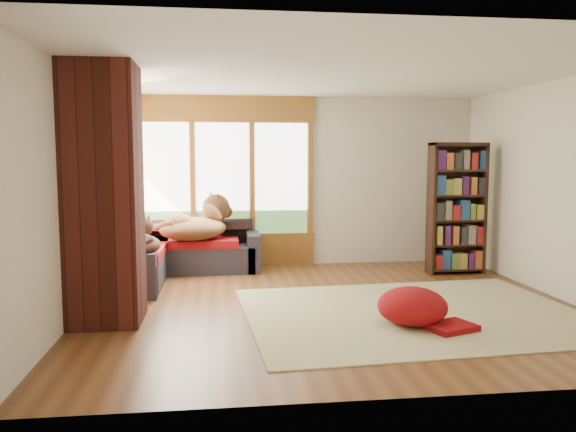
{
  "coord_description": "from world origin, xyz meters",
  "views": [
    {
      "loc": [
        -1.25,
        -6.14,
        1.68
      ],
      "look_at": [
        -0.41,
        0.75,
        0.95
      ],
      "focal_mm": 35.0,
      "sensor_mm": 36.0,
      "label": 1
    }
  ],
  "objects_px": {
    "bookshelf": "(457,208)",
    "pouf": "(412,305)",
    "dog_tan": "(199,217)",
    "brick_chimney": "(104,195)",
    "dog_brindle": "(143,235)",
    "area_rug": "(414,313)",
    "sectional_sofa": "(169,257)"
  },
  "relations": [
    {
      "from": "bookshelf",
      "to": "pouf",
      "type": "height_order",
      "value": "bookshelf"
    },
    {
      "from": "bookshelf",
      "to": "dog_tan",
      "type": "bearing_deg",
      "value": 174.17
    },
    {
      "from": "brick_chimney",
      "to": "dog_tan",
      "type": "xyz_separation_m",
      "value": [
        0.85,
        2.27,
        -0.48
      ]
    },
    {
      "from": "bookshelf",
      "to": "brick_chimney",
      "type": "bearing_deg",
      "value": -157.41
    },
    {
      "from": "dog_brindle",
      "to": "brick_chimney",
      "type": "bearing_deg",
      "value": 163.43
    },
    {
      "from": "brick_chimney",
      "to": "bookshelf",
      "type": "xyz_separation_m",
      "value": [
        4.54,
        1.89,
        -0.36
      ]
    },
    {
      "from": "brick_chimney",
      "to": "area_rug",
      "type": "distance_m",
      "value": 3.47
    },
    {
      "from": "area_rug",
      "to": "pouf",
      "type": "distance_m",
      "value": 0.46
    },
    {
      "from": "brick_chimney",
      "to": "bookshelf",
      "type": "distance_m",
      "value": 4.93
    },
    {
      "from": "brick_chimney",
      "to": "dog_tan",
      "type": "relative_size",
      "value": 2.23
    },
    {
      "from": "brick_chimney",
      "to": "pouf",
      "type": "height_order",
      "value": "brick_chimney"
    },
    {
      "from": "dog_tan",
      "to": "pouf",
      "type": "bearing_deg",
      "value": -75.16
    },
    {
      "from": "area_rug",
      "to": "dog_brindle",
      "type": "distance_m",
      "value": 3.36
    },
    {
      "from": "sectional_sofa",
      "to": "dog_brindle",
      "type": "relative_size",
      "value": 2.93
    },
    {
      "from": "dog_tan",
      "to": "brick_chimney",
      "type": "bearing_deg",
      "value": -134.59
    },
    {
      "from": "brick_chimney",
      "to": "dog_tan",
      "type": "height_order",
      "value": "brick_chimney"
    },
    {
      "from": "brick_chimney",
      "to": "pouf",
      "type": "xyz_separation_m",
      "value": [
        3.06,
        -0.48,
        -1.1
      ]
    },
    {
      "from": "pouf",
      "to": "sectional_sofa",
      "type": "bearing_deg",
      "value": 135.97
    },
    {
      "from": "sectional_sofa",
      "to": "pouf",
      "type": "height_order",
      "value": "sectional_sofa"
    },
    {
      "from": "bookshelf",
      "to": "dog_brindle",
      "type": "bearing_deg",
      "value": -171.19
    },
    {
      "from": "pouf",
      "to": "area_rug",
      "type": "bearing_deg",
      "value": 67.98
    },
    {
      "from": "sectional_sofa",
      "to": "dog_brindle",
      "type": "bearing_deg",
      "value": -105.46
    },
    {
      "from": "sectional_sofa",
      "to": "bookshelf",
      "type": "bearing_deg",
      "value": -1.33
    },
    {
      "from": "sectional_sofa",
      "to": "area_rug",
      "type": "relative_size",
      "value": 0.61
    },
    {
      "from": "brick_chimney",
      "to": "sectional_sofa",
      "type": "height_order",
      "value": "brick_chimney"
    },
    {
      "from": "dog_brindle",
      "to": "bookshelf",
      "type": "bearing_deg",
      "value": -88.32
    },
    {
      "from": "sectional_sofa",
      "to": "pouf",
      "type": "bearing_deg",
      "value": -43.14
    },
    {
      "from": "dog_tan",
      "to": "dog_brindle",
      "type": "bearing_deg",
      "value": -145.76
    },
    {
      "from": "sectional_sofa",
      "to": "dog_tan",
      "type": "distance_m",
      "value": 0.7
    },
    {
      "from": "brick_chimney",
      "to": "pouf",
      "type": "relative_size",
      "value": 3.71
    },
    {
      "from": "brick_chimney",
      "to": "pouf",
      "type": "distance_m",
      "value": 3.29
    },
    {
      "from": "pouf",
      "to": "dog_brindle",
      "type": "distance_m",
      "value": 3.36
    }
  ]
}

